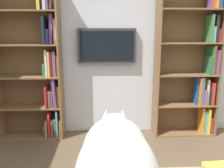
{
  "coord_description": "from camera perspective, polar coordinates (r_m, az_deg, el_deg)",
  "views": [
    {
      "loc": [
        0.1,
        1.08,
        1.43
      ],
      "look_at": [
        0.0,
        -1.1,
        0.96
      ],
      "focal_mm": 36.93,
      "sensor_mm": 36.0,
      "label": 1
    }
  ],
  "objects": [
    {
      "name": "wall_mounted_tv",
      "position": [
        3.23,
        -1.26,
        9.43
      ],
      "size": [
        0.8,
        0.07,
        0.47
      ],
      "color": "#333338"
    },
    {
      "name": "bookshelf_right",
      "position": [
        3.28,
        -18.16,
        4.93
      ],
      "size": [
        0.87,
        0.28,
        2.15
      ],
      "color": "brown",
      "rests_on": "ground"
    },
    {
      "name": "bookshelf_left",
      "position": [
        3.42,
        19.72,
        5.15
      ],
      "size": [
        0.87,
        0.28,
        2.19
      ],
      "color": "brown",
      "rests_on": "ground"
    },
    {
      "name": "wall_back",
      "position": [
        3.31,
        -0.91,
        10.86
      ],
      "size": [
        4.52,
        0.06,
        2.7
      ],
      "primitive_type": "cube",
      "color": "silver",
      "rests_on": "ground"
    }
  ]
}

